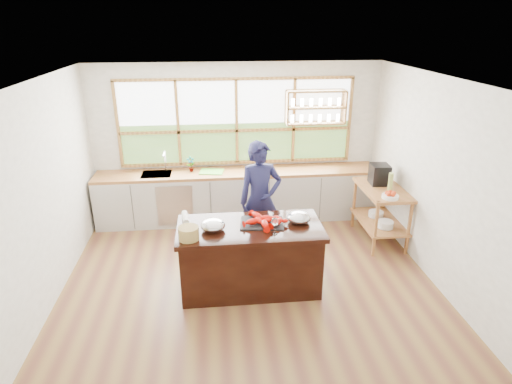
{
  "coord_description": "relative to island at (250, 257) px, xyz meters",
  "views": [
    {
      "loc": [
        -0.44,
        -5.05,
        3.35
      ],
      "look_at": [
        0.12,
        0.15,
        1.23
      ],
      "focal_mm": 30.0,
      "sensor_mm": 36.0,
      "label": 1
    }
  ],
  "objects": [
    {
      "name": "ground_plane",
      "position": [
        0.0,
        0.2,
        -0.45
      ],
      "size": [
        5.0,
        5.0,
        0.0
      ],
      "primitive_type": "plane",
      "color": "brown"
    },
    {
      "name": "room_shell",
      "position": [
        0.02,
        0.71,
        1.3
      ],
      "size": [
        5.02,
        4.52,
        2.71
      ],
      "color": "white",
      "rests_on": "ground_plane"
    },
    {
      "name": "back_counter",
      "position": [
        -0.02,
        2.14,
        0.0
      ],
      "size": [
        4.9,
        0.63,
        0.9
      ],
      "color": "#B5B1AA",
      "rests_on": "ground_plane"
    },
    {
      "name": "right_shelf_unit",
      "position": [
        2.19,
        1.09,
        0.15
      ],
      "size": [
        0.62,
        1.1,
        0.9
      ],
      "color": "#AC633C",
      "rests_on": "ground_plane"
    },
    {
      "name": "island",
      "position": [
        0.0,
        0.0,
        0.0
      ],
      "size": [
        1.85,
        0.9,
        0.9
      ],
      "color": "black",
      "rests_on": "ground_plane"
    },
    {
      "name": "cook",
      "position": [
        0.24,
        0.89,
        0.43
      ],
      "size": [
        0.7,
        0.51,
        1.76
      ],
      "primitive_type": "imported",
      "rotation": [
        0.0,
        0.0,
        0.15
      ],
      "color": "#18193C",
      "rests_on": "ground_plane"
    },
    {
      "name": "potted_plant",
      "position": [
        -0.81,
        2.2,
        0.58
      ],
      "size": [
        0.17,
        0.14,
        0.27
      ],
      "primitive_type": "imported",
      "rotation": [
        0.0,
        0.0,
        0.31
      ],
      "color": "slate",
      "rests_on": "back_counter"
    },
    {
      "name": "cutting_board",
      "position": [
        -0.46,
        2.14,
        0.45
      ],
      "size": [
        0.45,
        0.37,
        0.01
      ],
      "primitive_type": "cube",
      "rotation": [
        0.0,
        0.0,
        -0.18
      ],
      "color": "#58B835",
      "rests_on": "back_counter"
    },
    {
      "name": "espresso_machine",
      "position": [
        2.19,
        1.29,
        0.61
      ],
      "size": [
        0.3,
        0.32,
        0.32
      ],
      "primitive_type": "cube",
      "rotation": [
        0.0,
        0.0,
        -0.06
      ],
      "color": "black",
      "rests_on": "right_shelf_unit"
    },
    {
      "name": "wine_bottle",
      "position": [
        2.24,
        0.97,
        0.59
      ],
      "size": [
        0.08,
        0.08,
        0.29
      ],
      "primitive_type": "cylinder",
      "rotation": [
        0.0,
        0.0,
        -0.04
      ],
      "color": "#9BB154",
      "rests_on": "right_shelf_unit"
    },
    {
      "name": "fruit_bowl",
      "position": [
        2.14,
        0.7,
        0.49
      ],
      "size": [
        0.25,
        0.25,
        0.11
      ],
      "color": "white",
      "rests_on": "right_shelf_unit"
    },
    {
      "name": "slate_board",
      "position": [
        0.16,
        0.06,
        0.45
      ],
      "size": [
        0.59,
        0.46,
        0.02
      ],
      "primitive_type": "cube",
      "rotation": [
        0.0,
        0.0,
        -0.11
      ],
      "color": "black",
      "rests_on": "island"
    },
    {
      "name": "lobster_pile",
      "position": [
        0.18,
        0.03,
        0.5
      ],
      "size": [
        0.52,
        0.48,
        0.08
      ],
      "color": "#C70C02",
      "rests_on": "slate_board"
    },
    {
      "name": "mixing_bowl_left",
      "position": [
        -0.47,
        -0.05,
        0.51
      ],
      "size": [
        0.31,
        0.31,
        0.15
      ],
      "primitive_type": "ellipsoid",
      "color": "#ACADB3",
      "rests_on": "island"
    },
    {
      "name": "mixing_bowl_right",
      "position": [
        0.64,
        0.06,
        0.51
      ],
      "size": [
        0.3,
        0.3,
        0.14
      ],
      "primitive_type": "ellipsoid",
      "color": "#ACADB3",
      "rests_on": "island"
    },
    {
      "name": "wine_glass",
      "position": [
        0.28,
        -0.24,
        0.61
      ],
      "size": [
        0.08,
        0.08,
        0.22
      ],
      "color": "silver",
      "rests_on": "island"
    },
    {
      "name": "wicker_basket",
      "position": [
        -0.76,
        -0.26,
        0.53
      ],
      "size": [
        0.25,
        0.25,
        0.16
      ],
      "primitive_type": "cylinder",
      "color": "#A68B41",
      "rests_on": "island"
    },
    {
      "name": "parchment_roll",
      "position": [
        -0.83,
        0.26,
        0.49
      ],
      "size": [
        0.12,
        0.31,
        0.08
      ],
      "primitive_type": "cylinder",
      "rotation": [
        1.57,
        0.0,
        0.12
      ],
      "color": "silver",
      "rests_on": "island"
    }
  ]
}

